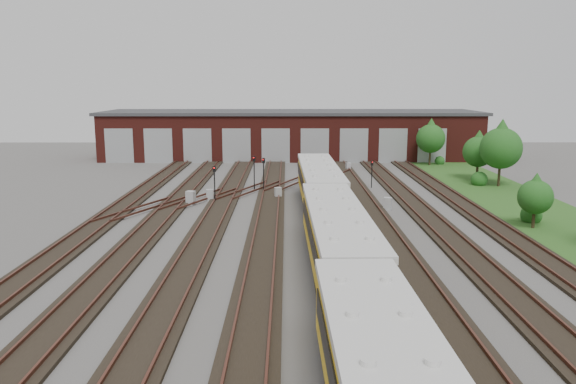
{
  "coord_description": "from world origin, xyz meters",
  "views": [
    {
      "loc": [
        -0.6,
        -37.49,
        9.87
      ],
      "look_at": [
        -0.5,
        3.58,
        2.0
      ],
      "focal_mm": 35.0,
      "sensor_mm": 36.0,
      "label": 1
    }
  ],
  "objects": [
    {
      "name": "signal_mast_3",
      "position": [
        7.66,
        16.19,
        1.71
      ],
      "size": [
        0.24,
        0.23,
        2.65
      ],
      "rotation": [
        0.0,
        0.0,
        0.19
      ],
      "color": "black",
      "rests_on": "ground"
    },
    {
      "name": "relay_cabinet_1",
      "position": [
        -7.25,
        10.07,
        0.49
      ],
      "size": [
        0.69,
        0.62,
        0.99
      ],
      "primitive_type": "cube",
      "rotation": [
        0.0,
        0.0,
        0.23
      ],
      "color": "#A1A3A6",
      "rests_on": "ground"
    },
    {
      "name": "bush_0",
      "position": [
        17.26,
        2.3,
        0.77
      ],
      "size": [
        1.53,
        1.53,
        1.53
      ],
      "primitive_type": "sphere",
      "color": "#184A15",
      "rests_on": "ground"
    },
    {
      "name": "tree_0",
      "position": [
        17.2,
        31.68,
        3.76
      ],
      "size": [
        3.53,
        3.53,
        5.85
      ],
      "color": "#2F2515",
      "rests_on": "ground"
    },
    {
      "name": "track_network",
      "position": [
        -0.17,
        0.59,
        0.11
      ],
      "size": [
        30.4,
        70.0,
        0.33
      ],
      "color": "black",
      "rests_on": "ground"
    },
    {
      "name": "relay_cabinet_3",
      "position": [
        6.63,
        27.76,
        0.43
      ],
      "size": [
        0.64,
        0.59,
        0.87
      ],
      "primitive_type": "cube",
      "rotation": [
        0.0,
        0.0,
        0.37
      ],
      "color": "#A1A3A6",
      "rests_on": "ground"
    },
    {
      "name": "relay_cabinet_0",
      "position": [
        -8.62,
        8.44,
        0.57
      ],
      "size": [
        0.83,
        0.76,
        1.15
      ],
      "primitive_type": "cube",
      "rotation": [
        0.0,
        0.0,
        -0.31
      ],
      "color": "#A1A3A6",
      "rests_on": "ground"
    },
    {
      "name": "tree_1",
      "position": [
        19.4,
        20.6,
        3.4
      ],
      "size": [
        3.2,
        3.2,
        5.29
      ],
      "color": "#2F2515",
      "rests_on": "ground"
    },
    {
      "name": "signal_mast_0",
      "position": [
        -3.69,
        15.3,
        2.06
      ],
      "size": [
        0.28,
        0.26,
        3.22
      ],
      "rotation": [
        0.0,
        0.0,
        -0.27
      ],
      "color": "black",
      "rests_on": "ground"
    },
    {
      "name": "bush_1",
      "position": [
        18.59,
        17.49,
        0.82
      ],
      "size": [
        1.63,
        1.63,
        1.63
      ],
      "primitive_type": "sphere",
      "color": "#184A15",
      "rests_on": "ground"
    },
    {
      "name": "maintenance_shed",
      "position": [
        -0.01,
        39.97,
        3.2
      ],
      "size": [
        51.0,
        12.5,
        6.35
      ],
      "color": "#511914",
      "rests_on": "ground"
    },
    {
      "name": "ground",
      "position": [
        0.0,
        0.0,
        0.0
      ],
      "size": [
        120.0,
        120.0,
        0.0
      ],
      "primitive_type": "plane",
      "color": "#413F3C",
      "rests_on": "ground"
    },
    {
      "name": "bush_2",
      "position": [
        18.68,
        32.49,
        0.62
      ],
      "size": [
        1.24,
        1.24,
        1.24
      ],
      "primitive_type": "sphere",
      "color": "#184A15",
      "rests_on": "ground"
    },
    {
      "name": "tree_3",
      "position": [
        16.59,
        0.42,
        2.54
      ],
      "size": [
        2.39,
        2.39,
        3.96
      ],
      "color": "#2F2515",
      "rests_on": "ground"
    },
    {
      "name": "relay_cabinet_4",
      "position": [
        7.49,
        6.41,
        0.5
      ],
      "size": [
        0.74,
        0.68,
        1.01
      ],
      "primitive_type": "cube",
      "rotation": [
        0.0,
        0.0,
        -0.36
      ],
      "color": "#A1A3A6",
      "rests_on": "ground"
    },
    {
      "name": "signal_mast_1",
      "position": [
        -6.68,
        9.12,
        2.02
      ],
      "size": [
        0.25,
        0.23,
        3.16
      ],
      "rotation": [
        0.0,
        0.0,
        0.03
      ],
      "color": "black",
      "rests_on": "ground"
    },
    {
      "name": "signal_mast_2",
      "position": [
        -2.73,
        13.84,
        2.06
      ],
      "size": [
        0.28,
        0.27,
        3.23
      ],
      "rotation": [
        0.0,
        0.0,
        -0.43
      ],
      "color": "black",
      "rests_on": "ground"
    },
    {
      "name": "tree_2",
      "position": [
        20.28,
        16.83,
        4.28
      ],
      "size": [
        4.02,
        4.02,
        6.66
      ],
      "color": "#2F2515",
      "rests_on": "ground"
    },
    {
      "name": "grass_verge",
      "position": [
        19.0,
        10.0,
        0.03
      ],
      "size": [
        8.0,
        55.0,
        0.05
      ],
      "primitive_type": "cube",
      "color": "#22521B",
      "rests_on": "ground"
    },
    {
      "name": "relay_cabinet_2",
      "position": [
        -1.36,
        11.19,
        0.48
      ],
      "size": [
        0.68,
        0.62,
        0.95
      ],
      "primitive_type": "cube",
      "rotation": [
        0.0,
        0.0,
        0.28
      ],
      "color": "#A1A3A6",
      "rests_on": "ground"
    },
    {
      "name": "metro_train",
      "position": [
        2.0,
        -9.7,
        2.0
      ],
      "size": [
        3.11,
        47.86,
        3.27
      ],
      "rotation": [
        0.0,
        0.0,
        0.02
      ],
      "color": "black",
      "rests_on": "ground"
    }
  ]
}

